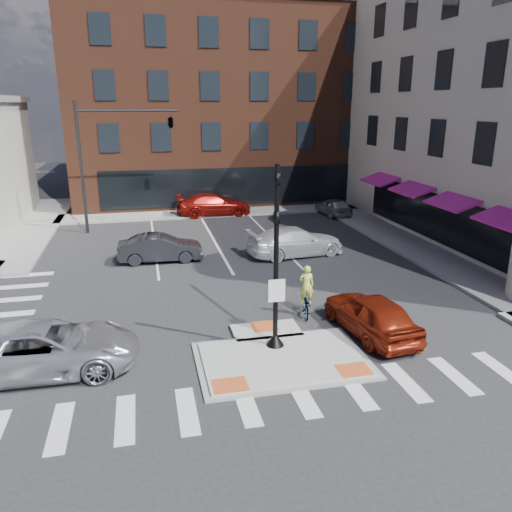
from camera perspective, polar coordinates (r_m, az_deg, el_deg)
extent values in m
plane|color=#28282B|center=(16.61, 2.55, -11.10)|extent=(120.00, 120.00, 0.00)
cube|color=gray|center=(16.17, 3.03, -11.82)|extent=(5.40, 3.60, 0.06)
cube|color=#A8A8A3|center=(16.15, 3.03, -11.73)|extent=(5.00, 3.20, 0.12)
cube|color=#A8A8A3|center=(17.96, 1.18, -8.59)|extent=(2.40, 1.40, 0.12)
cube|color=#CE5224|center=(14.74, -2.99, -14.50)|extent=(1.00, 0.80, 0.01)
cube|color=#CE5224|center=(15.73, 11.11, -12.63)|extent=(1.00, 0.80, 0.01)
cube|color=#CE5224|center=(18.19, 0.95, -8.01)|extent=(0.90, 0.90, 0.01)
cube|color=gray|center=(35.66, -23.99, 3.01)|extent=(3.00, 20.00, 0.15)
cube|color=gray|center=(29.31, 17.90, 0.88)|extent=(3.00, 24.00, 0.15)
cube|color=gray|center=(37.57, -1.97, 5.15)|extent=(26.00, 3.00, 0.15)
cube|color=#572B1B|center=(46.61, -4.53, 16.62)|extent=(24.00, 18.00, 15.00)
cube|color=beige|center=(47.19, -4.77, 26.00)|extent=(24.40, 18.40, 0.60)
cube|color=black|center=(38.22, -2.28, 7.98)|extent=(20.00, 0.12, 2.80)
cube|color=black|center=(29.55, 20.20, 4.04)|extent=(0.12, 16.00, 2.60)
cube|color=#D91D9E|center=(24.16, 26.73, 3.81)|extent=(1.46, 3.00, 0.58)
cube|color=#D91D9E|center=(28.93, 19.30, 6.60)|extent=(1.46, 3.00, 0.58)
cube|color=#D91D9E|center=(34.08, 13.99, 8.51)|extent=(1.46, 3.00, 0.58)
cube|color=slate|center=(66.15, -13.37, 14.18)|extent=(10.00, 12.00, 10.00)
cube|color=brown|center=(69.34, -2.24, 15.55)|extent=(12.00, 12.00, 12.00)
cone|color=black|center=(16.79, 2.20, -9.44)|extent=(0.60, 0.60, 0.45)
cylinder|color=black|center=(15.72, 2.32, -0.09)|extent=(0.16, 0.16, 5.80)
cube|color=white|center=(15.97, 2.38, -3.98)|extent=(0.55, 0.04, 0.75)
imported|color=black|center=(15.24, 2.41, 7.48)|extent=(0.18, 0.22, 1.10)
imported|color=black|center=(15.48, 2.36, 3.10)|extent=(0.18, 0.22, 1.10)
cylinder|color=black|center=(32.51, -19.34, 9.36)|extent=(0.20, 0.20, 8.00)
cylinder|color=black|center=(32.09, -14.43, 15.79)|extent=(6.00, 0.14, 0.14)
imported|color=black|center=(32.16, -9.75, 15.00)|extent=(0.48, 2.24, 0.90)
imported|color=silver|center=(16.55, -23.02, -9.66)|extent=(5.61, 2.65, 1.55)
imported|color=maroon|center=(18.07, 13.02, -6.49)|extent=(2.28, 4.58, 1.50)
imported|color=white|center=(26.71, 4.55, 1.66)|extent=(5.48, 2.83, 1.52)
imported|color=#28282D|center=(26.09, -10.86, 0.90)|extent=(4.33, 1.66, 1.41)
imported|color=#B2B5B9|center=(36.84, 8.83, 5.60)|extent=(1.82, 3.83, 1.27)
imported|color=maroon|center=(36.49, -4.84, 5.86)|extent=(5.38, 2.27, 1.55)
imported|color=#3F3F44|center=(19.36, 5.71, -5.59)|extent=(0.90, 1.63, 0.81)
imported|color=#D1ED53|center=(19.05, 5.79, -3.31)|extent=(0.64, 0.50, 1.56)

